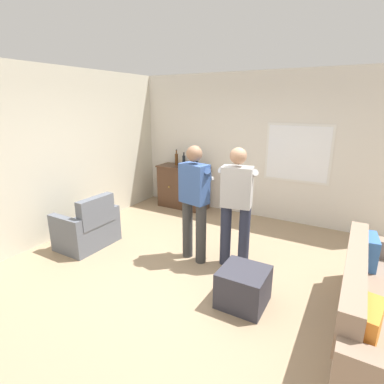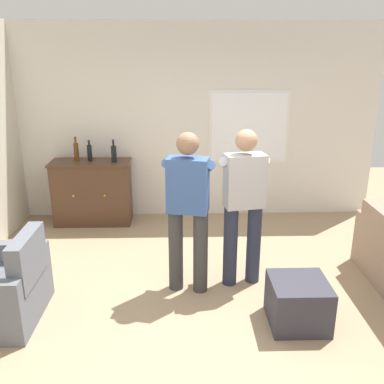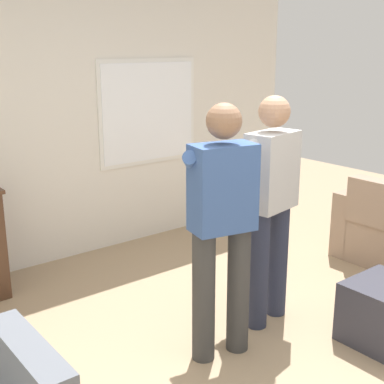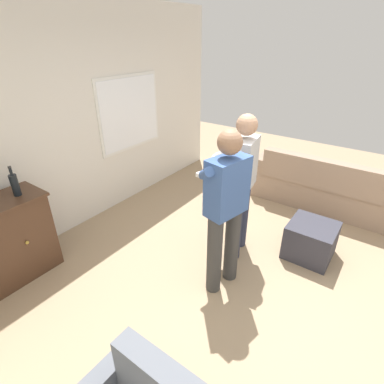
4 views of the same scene
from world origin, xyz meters
name	(u,v)px [view 1 (image 1 of 4)]	position (x,y,z in m)	size (l,w,h in m)	color
ground	(193,275)	(0.00, 0.00, 0.00)	(10.40, 10.40, 0.00)	#9E8466
wall_back_with_window	(261,147)	(0.02, 2.66, 1.40)	(5.20, 0.15, 2.80)	silver
wall_side_left	(51,155)	(-2.66, 0.00, 1.40)	(0.12, 5.20, 2.80)	beige
couch	(368,307)	(2.01, -0.08, 0.33)	(0.57, 2.24, 0.83)	gray
armchair	(88,229)	(-1.90, -0.05, 0.29)	(0.66, 0.89, 0.85)	slate
sideboard_cabinet	(183,187)	(-1.55, 2.30, 0.46)	(1.12, 0.49, 0.92)	#472D1E
bottle_wine_green	(196,163)	(-1.20, 2.27, 1.04)	(0.08, 0.08, 0.32)	black
bottle_liquor_amber	(184,160)	(-1.56, 2.35, 1.04)	(0.06, 0.06, 0.29)	black
bottle_spirits_clear	(176,159)	(-1.74, 2.34, 1.06)	(0.07, 0.07, 0.34)	#593314
ottoman	(243,287)	(0.79, -0.21, 0.21)	(0.52, 0.52, 0.43)	#33333D
person_standing_left	(195,198)	(-0.21, 0.42, 0.94)	(0.54, 0.51, 1.68)	#383838
person_standing_right	(236,202)	(0.37, 0.55, 0.94)	(0.55, 0.51, 1.68)	#282D42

